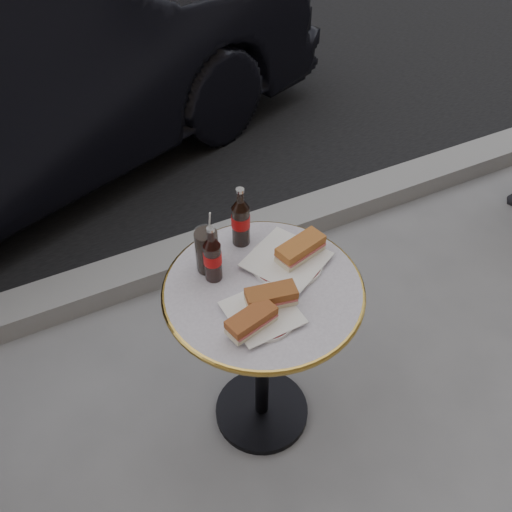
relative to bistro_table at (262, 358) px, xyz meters
name	(u,v)px	position (x,y,z in m)	size (l,w,h in m)	color
ground	(262,412)	(0.00, 0.00, -0.37)	(80.00, 80.00, 0.00)	slate
curb	(178,259)	(0.00, 0.90, -0.32)	(40.00, 0.20, 0.12)	gray
bistro_table	(262,358)	(0.00, 0.00, 0.00)	(0.62, 0.62, 0.73)	#BAB2C4
plate_left	(262,314)	(-0.05, -0.10, 0.37)	(0.20, 0.20, 0.01)	white
plate_right	(286,261)	(0.11, 0.06, 0.37)	(0.23, 0.23, 0.01)	white
sandwich_left_a	(251,321)	(-0.10, -0.13, 0.40)	(0.15, 0.07, 0.05)	#954C26
sandwich_left_b	(271,297)	(-0.01, -0.08, 0.40)	(0.15, 0.07, 0.05)	brown
sandwich_right	(300,250)	(0.16, 0.06, 0.41)	(0.16, 0.08, 0.06)	#AD622C
cola_bottle_left	(212,254)	(-0.12, 0.11, 0.47)	(0.06, 0.06, 0.20)	black
cola_bottle_right	(241,216)	(0.03, 0.21, 0.48)	(0.06, 0.06, 0.22)	black
cola_glass	(207,250)	(-0.12, 0.15, 0.44)	(0.08, 0.08, 0.15)	black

